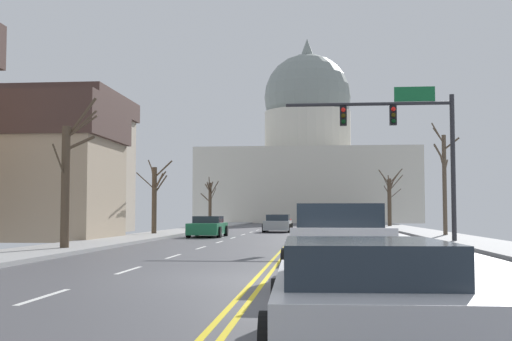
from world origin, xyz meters
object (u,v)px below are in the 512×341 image
at_px(sedan_oncoming_01, 278,224).
at_px(sedan_oncoming_02, 281,222).
at_px(sedan_near_00, 326,234).
at_px(sedan_oncoming_00, 208,227).
at_px(pickup_truck_near_02, 340,246).
at_px(sedan_near_03, 362,299).
at_px(signal_gantry, 406,131).
at_px(sedan_near_01, 328,241).

bearing_deg(sedan_oncoming_01, sedan_oncoming_02, 92.17).
height_order(sedan_near_00, sedan_oncoming_00, sedan_near_00).
distance_m(sedan_oncoming_00, sedan_oncoming_02, 21.22).
xyz_separation_m(sedan_near_00, pickup_truck_near_02, (0.12, -12.69, 0.16)).
bearing_deg(sedan_near_03, sedan_oncoming_02, 94.03).
bearing_deg(signal_gantry, sedan_near_01, -109.90).
relative_size(pickup_truck_near_02, sedan_oncoming_02, 1.23).
xyz_separation_m(signal_gantry, sedan_near_03, (-3.76, -24.34, -4.71)).
height_order(sedan_near_00, pickup_truck_near_02, pickup_truck_near_02).
relative_size(signal_gantry, sedan_near_03, 1.78).
bearing_deg(sedan_near_01, sedan_near_03, -89.60).
distance_m(pickup_truck_near_02, sedan_oncoming_01, 33.82).
relative_size(sedan_oncoming_01, sedan_oncoming_02, 0.94).
bearing_deg(sedan_oncoming_01, sedan_near_01, -83.38).
relative_size(sedan_near_00, pickup_truck_near_02, 0.82).
distance_m(sedan_near_00, sedan_near_03, 20.03).
relative_size(signal_gantry, pickup_truck_near_02, 1.42).
bearing_deg(sedan_oncoming_00, pickup_truck_near_02, -74.04).
xyz_separation_m(sedan_near_03, sedan_oncoming_02, (-3.70, 52.46, 0.01)).
relative_size(sedan_near_01, pickup_truck_near_02, 0.79).
bearing_deg(sedan_oncoming_02, sedan_oncoming_00, -98.54).
bearing_deg(sedan_oncoming_01, pickup_truck_near_02, -84.38).
distance_m(pickup_truck_near_02, sedan_oncoming_02, 45.27).
height_order(signal_gantry, sedan_near_00, signal_gantry).
xyz_separation_m(sedan_near_01, sedan_oncoming_00, (-6.75, 17.77, 0.02)).
bearing_deg(signal_gantry, sedan_oncoming_02, 104.85).
bearing_deg(sedan_oncoming_00, signal_gantry, -33.92).
bearing_deg(sedan_oncoming_02, signal_gantry, -75.15).
xyz_separation_m(sedan_oncoming_01, sedan_oncoming_02, (-0.43, 11.45, -0.01)).
height_order(sedan_near_03, sedan_oncoming_02, sedan_oncoming_02).
bearing_deg(sedan_oncoming_00, sedan_oncoming_01, 69.39).
bearing_deg(sedan_near_01, pickup_truck_near_02, -88.70).
relative_size(sedan_near_00, sedan_oncoming_01, 1.08).
height_order(sedan_oncoming_00, sedan_oncoming_02, sedan_oncoming_02).
distance_m(sedan_near_00, sedan_near_01, 6.33).
bearing_deg(signal_gantry, sedan_oncoming_00, 146.08).
relative_size(sedan_near_01, sedan_oncoming_01, 1.04).
height_order(signal_gantry, sedan_oncoming_01, signal_gantry).
bearing_deg(sedan_near_01, sedan_oncoming_00, 110.82).
relative_size(signal_gantry, sedan_oncoming_00, 1.82).
height_order(signal_gantry, sedan_near_03, signal_gantry).
bearing_deg(sedan_near_01, sedan_near_00, 89.79).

